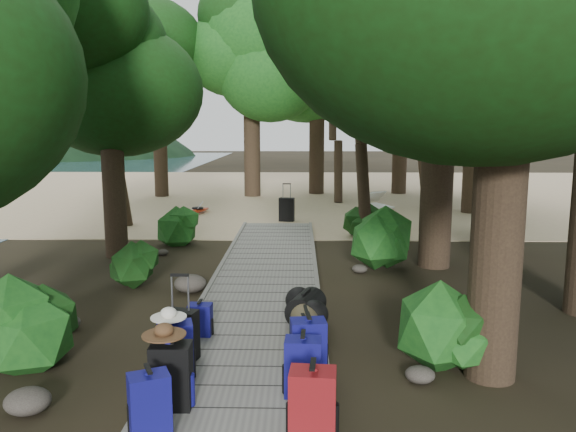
# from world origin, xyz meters

# --- Properties ---
(ground) EXTENTS (120.00, 120.00, 0.00)m
(ground) POSITION_xyz_m (0.00, 0.00, 0.00)
(ground) COLOR black
(ground) RESTS_ON ground
(sand_beach) EXTENTS (40.00, 22.00, 0.02)m
(sand_beach) POSITION_xyz_m (0.00, 16.00, 0.01)
(sand_beach) COLOR tan
(sand_beach) RESTS_ON ground
(boardwalk) EXTENTS (2.00, 12.00, 0.12)m
(boardwalk) POSITION_xyz_m (0.00, 1.00, 0.06)
(boardwalk) COLOR slate
(boardwalk) RESTS_ON ground
(backpack_left_a) EXTENTS (0.43, 0.38, 0.68)m
(backpack_left_a) POSITION_xyz_m (-0.71, -4.56, 0.46)
(backpack_left_a) COLOR navy
(backpack_left_a) RESTS_ON boardwalk
(backpack_left_b) EXTENTS (0.41, 0.30, 0.74)m
(backpack_left_b) POSITION_xyz_m (-0.64, -3.98, 0.49)
(backpack_left_b) COLOR black
(backpack_left_b) RESTS_ON boardwalk
(backpack_left_c) EXTENTS (0.45, 0.37, 0.72)m
(backpack_left_c) POSITION_xyz_m (-0.75, -3.33, 0.48)
(backpack_left_c) COLOR navy
(backpack_left_c) RESTS_ON boardwalk
(backpack_left_d) EXTENTS (0.32, 0.24, 0.48)m
(backpack_left_d) POSITION_xyz_m (-0.71, -1.99, 0.36)
(backpack_left_d) COLOR navy
(backpack_left_d) RESTS_ON boardwalk
(backpack_right_a) EXTENTS (0.44, 0.33, 0.74)m
(backpack_right_a) POSITION_xyz_m (0.76, -4.57, 0.49)
(backpack_right_a) COLOR maroon
(backpack_right_a) RESTS_ON boardwalk
(backpack_right_b) EXTENTS (0.39, 0.29, 0.69)m
(backpack_right_b) POSITION_xyz_m (0.68, -3.69, 0.46)
(backpack_right_b) COLOR navy
(backpack_right_b) RESTS_ON boardwalk
(backpack_right_c) EXTENTS (0.43, 0.33, 0.69)m
(backpack_right_c) POSITION_xyz_m (0.74, -3.12, 0.46)
(backpack_right_c) COLOR navy
(backpack_right_c) RESTS_ON boardwalk
(backpack_right_d) EXTENTS (0.37, 0.29, 0.50)m
(backpack_right_d) POSITION_xyz_m (0.70, -2.64, 0.37)
(backpack_right_d) COLOR #37411C
(backpack_right_d) RESTS_ON boardwalk
(duffel_right_khaki) EXTENTS (0.42, 0.60, 0.38)m
(duffel_right_khaki) POSITION_xyz_m (0.73, -2.05, 0.31)
(duffel_right_khaki) COLOR brown
(duffel_right_khaki) RESTS_ON boardwalk
(duffel_right_black) EXTENTS (0.62, 0.78, 0.43)m
(duffel_right_black) POSITION_xyz_m (0.74, -1.43, 0.33)
(duffel_right_black) COLOR black
(duffel_right_black) RESTS_ON boardwalk
(suitcase_on_boardwalk) EXTENTS (0.44, 0.32, 0.61)m
(suitcase_on_boardwalk) POSITION_xyz_m (-0.79, -2.79, 0.43)
(suitcase_on_boardwalk) COLOR black
(suitcase_on_boardwalk) RESTS_ON boardwalk
(lone_suitcase_on_sand) EXTENTS (0.50, 0.33, 0.73)m
(lone_suitcase_on_sand) POSITION_xyz_m (0.24, 8.00, 0.38)
(lone_suitcase_on_sand) COLOR black
(lone_suitcase_on_sand) RESTS_ON sand_beach
(hat_brown) EXTENTS (0.44, 0.44, 0.13)m
(hat_brown) POSITION_xyz_m (-0.72, -3.93, 0.93)
(hat_brown) COLOR #51351E
(hat_brown) RESTS_ON backpack_left_b
(hat_white) EXTENTS (0.40, 0.40, 0.13)m
(hat_white) POSITION_xyz_m (-0.80, -3.36, 0.91)
(hat_white) COLOR silver
(hat_white) RESTS_ON backpack_left_c
(kayak) EXTENTS (1.56, 2.85, 0.28)m
(kayak) POSITION_xyz_m (-2.80, 9.43, 0.16)
(kayak) COLOR #A7290E
(kayak) RESTS_ON sand_beach
(sun_lounger) EXTENTS (1.32, 2.02, 0.62)m
(sun_lounger) POSITION_xyz_m (3.37, 10.18, 0.33)
(sun_lounger) COLOR silver
(sun_lounger) RESTS_ON sand_beach
(tree_right_a) EXTENTS (5.03, 5.03, 8.38)m
(tree_right_a) POSITION_xyz_m (2.89, -2.96, 4.19)
(tree_right_a) COLOR black
(tree_right_a) RESTS_ON ground
(tree_right_c) EXTENTS (5.45, 5.45, 9.44)m
(tree_right_c) POSITION_xyz_m (3.49, 2.39, 4.72)
(tree_right_c) COLOR black
(tree_right_c) RESTS_ON ground
(tree_right_d) EXTENTS (5.61, 5.61, 10.28)m
(tree_right_d) POSITION_xyz_m (5.45, 3.78, 5.14)
(tree_right_d) COLOR black
(tree_right_d) RESTS_ON ground
(tree_right_e) EXTENTS (4.67, 4.67, 8.41)m
(tree_right_e) POSITION_xyz_m (4.30, 6.34, 4.21)
(tree_right_e) COLOR black
(tree_right_e) RESTS_ON ground
(tree_right_f) EXTENTS (5.15, 5.15, 9.19)m
(tree_right_f) POSITION_xyz_m (6.53, 9.94, 4.60)
(tree_right_f) COLOR black
(tree_right_f) RESTS_ON ground
(tree_left_c) EXTENTS (4.13, 4.13, 7.18)m
(tree_left_c) POSITION_xyz_m (-3.52, 3.16, 3.59)
(tree_left_c) COLOR black
(tree_left_c) RESTS_ON ground
(tree_back_a) EXTENTS (5.68, 5.68, 9.83)m
(tree_back_a) POSITION_xyz_m (-1.36, 14.46, 4.92)
(tree_back_a) COLOR black
(tree_back_a) RESTS_ON ground
(tree_back_b) EXTENTS (5.24, 5.24, 9.36)m
(tree_back_b) POSITION_xyz_m (1.39, 15.44, 4.68)
(tree_back_b) COLOR black
(tree_back_b) RESTS_ON ground
(tree_back_c) EXTENTS (5.07, 5.07, 9.13)m
(tree_back_c) POSITION_xyz_m (5.04, 15.55, 4.57)
(tree_back_c) COLOR black
(tree_back_c) RESTS_ON ground
(tree_back_d) EXTENTS (4.90, 4.90, 8.17)m
(tree_back_d) POSITION_xyz_m (-5.21, 14.29, 4.09)
(tree_back_d) COLOR black
(tree_back_d) RESTS_ON ground
(palm_right_a) EXTENTS (4.39, 4.39, 7.48)m
(palm_right_a) POSITION_xyz_m (2.54, 5.56, 3.74)
(palm_right_a) COLOR #163C11
(palm_right_a) RESTS_ON ground
(palm_right_b) EXTENTS (4.37, 4.37, 8.44)m
(palm_right_b) POSITION_xyz_m (5.30, 11.58, 4.22)
(palm_right_b) COLOR #163C11
(palm_right_b) RESTS_ON ground
(palm_right_c) EXTENTS (4.55, 4.55, 7.23)m
(palm_right_c) POSITION_xyz_m (2.40, 12.63, 3.62)
(palm_right_c) COLOR #163C11
(palm_right_c) RESTS_ON ground
(palm_left_a) EXTENTS (4.73, 4.73, 7.53)m
(palm_left_a) POSITION_xyz_m (-4.77, 7.05, 3.76)
(palm_left_a) COLOR #163C11
(palm_left_a) RESTS_ON ground
(rock_left_a) EXTENTS (0.48, 0.43, 0.26)m
(rock_left_a) POSITION_xyz_m (-2.16, -3.92, 0.13)
(rock_left_a) COLOR #4C473F
(rock_left_a) RESTS_ON ground
(rock_left_b) EXTENTS (0.40, 0.36, 0.22)m
(rock_left_b) POSITION_xyz_m (-2.75, -1.52, 0.11)
(rock_left_b) COLOR #4C473F
(rock_left_b) RESTS_ON ground
(rock_left_c) EXTENTS (0.58, 0.52, 0.32)m
(rock_left_c) POSITION_xyz_m (-1.31, 0.39, 0.16)
(rock_left_c) COLOR #4C473F
(rock_left_c) RESTS_ON ground
(rock_left_d) EXTENTS (0.26, 0.23, 0.14)m
(rock_left_d) POSITION_xyz_m (-2.51, 3.29, 0.07)
(rock_left_d) COLOR #4C473F
(rock_left_d) RESTS_ON ground
(rock_right_a) EXTENTS (0.35, 0.31, 0.19)m
(rock_right_a) POSITION_xyz_m (2.04, -3.13, 0.10)
(rock_right_a) COLOR #4C473F
(rock_right_a) RESTS_ON ground
(rock_right_b) EXTENTS (0.41, 0.37, 0.23)m
(rock_right_b) POSITION_xyz_m (2.42, -0.94, 0.11)
(rock_right_b) COLOR #4C473F
(rock_right_b) RESTS_ON ground
(rock_right_c) EXTENTS (0.31, 0.28, 0.17)m
(rock_right_c) POSITION_xyz_m (1.86, 1.80, 0.09)
(rock_right_c) COLOR #4C473F
(rock_right_c) RESTS_ON ground
(shrub_left_a) EXTENTS (1.17, 1.17, 1.05)m
(shrub_left_a) POSITION_xyz_m (-2.76, -2.69, 0.52)
(shrub_left_a) COLOR #164B18
(shrub_left_a) RESTS_ON ground
(shrub_left_b) EXTENTS (0.90, 0.90, 0.81)m
(shrub_left_b) POSITION_xyz_m (-2.39, 0.55, 0.40)
(shrub_left_b) COLOR #164B18
(shrub_left_b) RESTS_ON ground
(shrub_left_c) EXTENTS (1.15, 1.15, 1.04)m
(shrub_left_c) POSITION_xyz_m (-2.41, 4.50, 0.52)
(shrub_left_c) COLOR #164B18
(shrub_left_c) RESTS_ON ground
(shrub_right_a) EXTENTS (1.14, 1.14, 1.02)m
(shrub_right_a) POSITION_xyz_m (2.52, -2.69, 0.51)
(shrub_right_a) COLOR #164B18
(shrub_right_a) RESTS_ON ground
(shrub_right_b) EXTENTS (1.38, 1.38, 1.24)m
(shrub_right_b) POSITION_xyz_m (2.33, 2.09, 0.62)
(shrub_right_b) COLOR #164B18
(shrub_right_b) RESTS_ON ground
(shrub_right_c) EXTENTS (0.84, 0.84, 0.75)m
(shrub_right_c) POSITION_xyz_m (2.28, 5.51, 0.38)
(shrub_right_c) COLOR #164B18
(shrub_right_c) RESTS_ON ground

